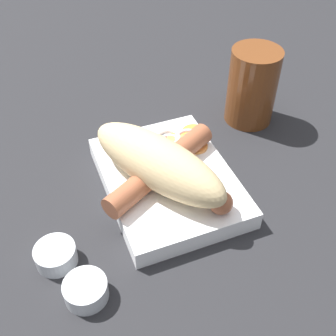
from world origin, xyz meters
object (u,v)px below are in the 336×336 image
Objects in this scene: food_tray at (168,181)px; condiment_cup_far at (86,291)px; drink_glass at (252,86)px; bread_roll at (157,163)px; sausage at (161,168)px; condiment_cup_near at (56,256)px.

condiment_cup_far is at bearing 130.04° from food_tray.
drink_glass is at bearing -55.69° from condiment_cup_far.
food_tray is 0.05m from bread_roll.
sausage is 4.01× the size of condiment_cup_near.
sausage is at bearing -49.09° from bread_roll.
sausage is at bearing -48.26° from condiment_cup_far.
bread_roll is 0.17m from condiment_cup_far.
drink_glass is at bearing -64.62° from condiment_cup_near.
condiment_cup_far is 0.38m from drink_glass.
condiment_cup_near is (-0.06, 0.15, -0.03)m from sausage.
food_tray is 0.20m from drink_glass.
condiment_cup_far is (-0.11, 0.14, -0.00)m from food_tray.
sausage reaches higher than condiment_cup_near.
condiment_cup_far is (-0.11, 0.13, -0.03)m from sausage.
sausage reaches higher than condiment_cup_far.
condiment_cup_near is 0.06m from condiment_cup_far.
bread_roll is (-0.01, 0.02, 0.04)m from food_tray.
sausage is 0.17m from condiment_cup_far.
bread_roll reaches higher than sausage.
bread_roll is at bearing -48.21° from condiment_cup_far.
bread_roll reaches higher than condiment_cup_far.
bread_roll is 0.02m from sausage.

